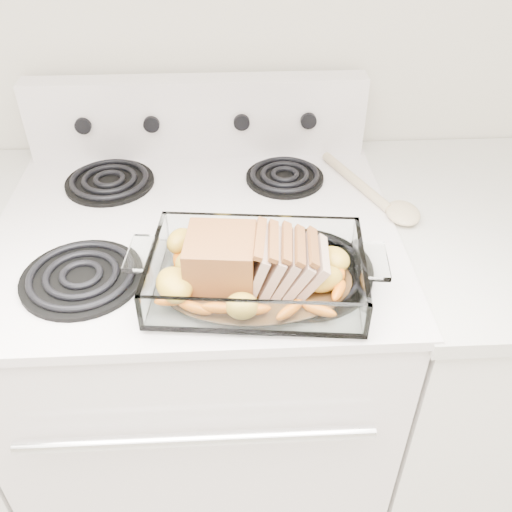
{
  "coord_description": "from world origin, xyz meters",
  "views": [
    {
      "loc": [
        0.07,
        0.73,
        1.58
      ],
      "look_at": [
        0.11,
        1.47,
        0.99
      ],
      "focal_mm": 40.0,
      "sensor_mm": 36.0,
      "label": 1
    }
  ],
  "objects_px": {
    "electric_range": "(208,375)",
    "counter_right": "(472,368)",
    "pork_roast": "(243,263)",
    "baking_dish": "(257,277)"
  },
  "relations": [
    {
      "from": "baking_dish",
      "to": "counter_right",
      "type": "bearing_deg",
      "value": 25.82
    },
    {
      "from": "electric_range",
      "to": "counter_right",
      "type": "bearing_deg",
      "value": -0.1
    },
    {
      "from": "counter_right",
      "to": "pork_roast",
      "type": "distance_m",
      "value": 0.81
    },
    {
      "from": "electric_range",
      "to": "pork_roast",
      "type": "distance_m",
      "value": 0.56
    },
    {
      "from": "baking_dish",
      "to": "electric_range",
      "type": "bearing_deg",
      "value": 124.46
    },
    {
      "from": "counter_right",
      "to": "electric_range",
      "type": "bearing_deg",
      "value": 179.9
    },
    {
      "from": "baking_dish",
      "to": "pork_roast",
      "type": "bearing_deg",
      "value": -174.03
    },
    {
      "from": "pork_roast",
      "to": "counter_right",
      "type": "bearing_deg",
      "value": 10.89
    },
    {
      "from": "electric_range",
      "to": "counter_right",
      "type": "distance_m",
      "value": 0.67
    },
    {
      "from": "electric_range",
      "to": "pork_roast",
      "type": "xyz_separation_m",
      "value": [
        0.09,
        -0.2,
        0.51
      ]
    }
  ]
}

